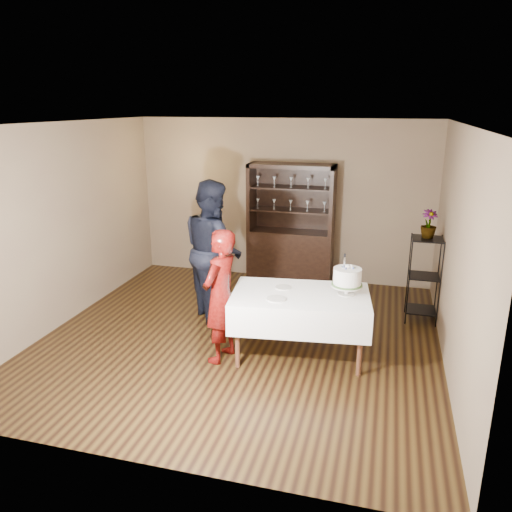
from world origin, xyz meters
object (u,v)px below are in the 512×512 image
object	(u,v)px
cake	(347,278)
plant_etagere	(424,276)
cake_table	(300,308)
man	(213,249)
woman	(220,296)
potted_plant	(429,224)
china_hutch	(290,244)

from	to	relation	value
cake	plant_etagere	bearing A→B (deg)	55.19
cake_table	man	xyz separation A→B (m)	(-1.40, 0.90, 0.37)
cake	woman	bearing A→B (deg)	-162.84
man	cake	size ratio (longest dim) A/B	3.91
man	potted_plant	bearing A→B (deg)	-118.51
china_hutch	cake	xyz separation A→B (m)	(1.14, -2.41, 0.33)
woman	cake_table	bearing A→B (deg)	122.61
cake_table	cake	world-z (taller)	cake
woman	plant_etagere	bearing A→B (deg)	140.10
plant_etagere	man	size ratio (longest dim) A/B	0.61
cake_table	potted_plant	world-z (taller)	potted_plant
china_hutch	cake_table	bearing A→B (deg)	-76.17
plant_etagere	cake	xyz separation A→B (m)	(-0.94, -1.35, 0.35)
china_hutch	man	size ratio (longest dim) A/B	1.02
woman	potted_plant	xyz separation A→B (m)	(2.34, 1.81, 0.58)
cake	potted_plant	bearing A→B (deg)	55.85
cake_table	cake	bearing A→B (deg)	12.38
potted_plant	plant_etagere	bearing A→B (deg)	-81.90
china_hutch	potted_plant	size ratio (longest dim) A/B	5.22
china_hutch	woman	bearing A→B (deg)	-95.22
woman	china_hutch	bearing A→B (deg)	-172.47
china_hutch	plant_etagere	world-z (taller)	china_hutch
china_hutch	plant_etagere	xyz separation A→B (m)	(2.08, -1.05, -0.01)
cake_table	potted_plant	bearing A→B (deg)	45.79
cake_table	man	distance (m)	1.71
china_hutch	man	xyz separation A→B (m)	(-0.78, -1.62, 0.31)
potted_plant	china_hutch	bearing A→B (deg)	153.75
cake_table	cake	distance (m)	0.66
man	potted_plant	world-z (taller)	man
china_hutch	potted_plant	xyz separation A→B (m)	(2.08, -1.02, 0.71)
cake_table	man	size ratio (longest dim) A/B	0.87
woman	cake	bearing A→B (deg)	119.90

